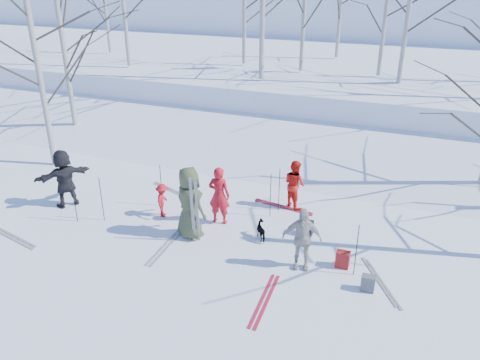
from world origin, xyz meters
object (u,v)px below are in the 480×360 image
at_px(dog, 262,231).
at_px(skier_cream_east, 302,239).
at_px(skier_olive_center, 190,203).
at_px(skier_grey_west, 64,178).
at_px(backpack_dark, 307,228).
at_px(backpack_grey, 368,283).
at_px(skier_red_north, 219,195).
at_px(backpack_red, 343,259).
at_px(skier_redor_behind, 295,184).
at_px(skier_red_seated, 163,200).

bearing_deg(dog, skier_cream_east, 104.57).
distance_m(skier_olive_center, skier_grey_west, 4.29).
height_order(skier_grey_west, backpack_dark, skier_grey_west).
bearing_deg(dog, backpack_grey, 116.85).
xyz_separation_m(backpack_grey, backpack_dark, (-1.88, 1.86, 0.01)).
distance_m(skier_red_north, backpack_red, 3.80).
relative_size(skier_redor_behind, backpack_red, 3.52).
height_order(skier_red_north, backpack_red, skier_red_north).
distance_m(skier_olive_center, backpack_red, 4.12).
bearing_deg(skier_red_north, skier_redor_behind, -138.94).
distance_m(backpack_red, backpack_grey, 0.98).
bearing_deg(skier_red_seated, skier_cream_east, -119.69).
bearing_deg(skier_red_seated, skier_olive_center, -135.62).
distance_m(skier_red_seated, backpack_grey, 6.15).
bearing_deg(skier_redor_behind, backpack_grey, 163.97).
height_order(skier_red_north, skier_red_seated, skier_red_north).
distance_m(skier_olive_center, skier_red_north, 1.06).
height_order(skier_grey_west, backpack_grey, skier_grey_west).
bearing_deg(dog, skier_olive_center, -23.50).
bearing_deg(skier_grey_west, skier_olive_center, 120.33).
relative_size(skier_cream_east, skier_grey_west, 0.89).
xyz_separation_m(skier_red_seated, backpack_grey, (6.00, -1.33, -0.31)).
xyz_separation_m(skier_olive_center, skier_redor_behind, (2.09, 2.68, -0.25)).
xyz_separation_m(skier_olive_center, skier_grey_west, (-4.28, 0.21, -0.10)).
distance_m(skier_grey_west, backpack_dark, 7.25).
bearing_deg(backpack_dark, skier_redor_behind, 117.90).
bearing_deg(backpack_grey, backpack_dark, 135.24).
xyz_separation_m(skier_redor_behind, backpack_grey, (2.65, -3.31, -0.55)).
height_order(skier_red_north, backpack_grey, skier_red_north).
relative_size(skier_red_seated, backpack_dark, 2.50).
xyz_separation_m(skier_olive_center, backpack_red, (4.05, 0.06, -0.78)).
height_order(skier_red_north, skier_redor_behind, skier_red_north).
relative_size(skier_red_seated, backpack_red, 2.38).
distance_m(skier_red_seated, skier_cream_east, 4.49).
bearing_deg(skier_olive_center, backpack_grey, -165.10).
relative_size(skier_red_north, backpack_dark, 4.22).
relative_size(dog, backpack_grey, 1.51).
height_order(skier_cream_east, backpack_grey, skier_cream_east).
height_order(skier_grey_west, backpack_red, skier_grey_west).
bearing_deg(backpack_grey, skier_red_north, 159.77).
bearing_deg(skier_red_north, skier_olive_center, 62.47).
relative_size(backpack_red, backpack_dark, 1.05).
bearing_deg(skier_olive_center, skier_red_seated, -6.47).
relative_size(dog, backpack_dark, 1.43).
bearing_deg(skier_red_seated, skier_redor_behind, -75.97).
relative_size(skier_cream_east, dog, 2.77).
relative_size(skier_olive_center, backpack_red, 4.72).
distance_m(skier_olive_center, backpack_grey, 4.85).
distance_m(skier_grey_west, backpack_red, 8.36).
height_order(skier_red_seated, skier_cream_east, skier_cream_east).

